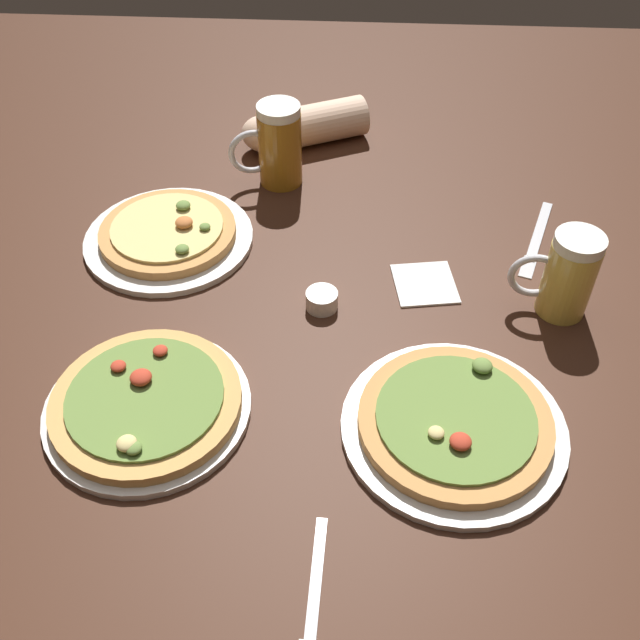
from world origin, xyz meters
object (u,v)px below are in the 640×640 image
(pizza_plate_far, at_px, (169,235))
(pizza_plate_side, at_px, (455,424))
(beer_mug_amber, at_px, (278,145))
(diner_arm, at_px, (301,127))
(fork_spare, at_px, (314,597))
(napkin_folded, at_px, (425,283))
(knife_right, at_px, (537,238))
(ramekin_sauce, at_px, (323,300))
(beer_mug_dark, at_px, (567,275))
(pizza_plate_near, at_px, (147,404))

(pizza_plate_far, height_order, pizza_plate_side, same)
(beer_mug_amber, distance_m, diner_arm, 0.15)
(diner_arm, bearing_deg, fork_spare, -84.76)
(pizza_plate_far, bearing_deg, napkin_folded, -11.23)
(beer_mug_amber, bearing_deg, knife_right, -18.16)
(napkin_folded, bearing_deg, ramekin_sauce, -159.29)
(fork_spare, bearing_deg, napkin_folded, 74.70)
(napkin_folded, bearing_deg, beer_mug_dark, -12.31)
(beer_mug_dark, bearing_deg, ramekin_sauce, -177.35)
(knife_right, relative_size, diner_arm, 0.85)
(beer_mug_dark, relative_size, napkin_folded, 1.41)
(knife_right, height_order, diner_arm, diner_arm)
(knife_right, xyz_separation_m, fork_spare, (-0.37, -0.70, -0.00))
(pizza_plate_side, height_order, napkin_folded, pizza_plate_side)
(beer_mug_amber, xyz_separation_m, napkin_folded, (0.28, -0.30, -0.08))
(pizza_plate_near, bearing_deg, ramekin_sauce, 44.10)
(pizza_plate_far, distance_m, diner_arm, 0.41)
(pizza_plate_far, relative_size, ramekin_sauce, 5.74)
(knife_right, bearing_deg, pizza_plate_far, -176.21)
(pizza_plate_far, xyz_separation_m, fork_spare, (0.31, -0.66, -0.01))
(beer_mug_amber, bearing_deg, ramekin_sauce, -73.39)
(fork_spare, distance_m, diner_arm, 1.01)
(knife_right, bearing_deg, beer_mug_amber, 161.84)
(beer_mug_dark, distance_m, napkin_folded, 0.23)
(beer_mug_amber, bearing_deg, beer_mug_dark, -34.78)
(beer_mug_dark, relative_size, ramekin_sauce, 2.83)
(pizza_plate_far, height_order, napkin_folded, pizza_plate_far)
(knife_right, bearing_deg, diner_arm, 146.47)
(ramekin_sauce, relative_size, napkin_folded, 0.50)
(napkin_folded, bearing_deg, knife_right, 32.84)
(ramekin_sauce, bearing_deg, knife_right, 27.71)
(beer_mug_amber, relative_size, napkin_folded, 1.55)
(pizza_plate_side, bearing_deg, fork_spare, -125.38)
(beer_mug_dark, xyz_separation_m, fork_spare, (-0.37, -0.52, -0.07))
(pizza_plate_near, relative_size, pizza_plate_side, 0.94)
(beer_mug_dark, height_order, napkin_folded, beer_mug_dark)
(pizza_plate_side, height_order, ramekin_sauce, pizza_plate_side)
(pizza_plate_near, relative_size, beer_mug_amber, 1.80)
(pizza_plate_far, distance_m, ramekin_sauce, 0.33)
(beer_mug_dark, height_order, ramekin_sauce, beer_mug_dark)
(knife_right, relative_size, fork_spare, 1.15)
(pizza_plate_far, xyz_separation_m, diner_arm, (0.22, 0.35, 0.03))
(pizza_plate_near, xyz_separation_m, pizza_plate_far, (-0.05, 0.39, -0.00))
(beer_mug_amber, distance_m, napkin_folded, 0.42)
(pizza_plate_far, bearing_deg, pizza_plate_near, -82.85)
(beer_mug_dark, relative_size, beer_mug_amber, 0.91)
(ramekin_sauce, xyz_separation_m, napkin_folded, (0.17, 0.07, -0.01))
(pizza_plate_far, bearing_deg, fork_spare, -64.86)
(fork_spare, bearing_deg, diner_arm, 95.24)
(beer_mug_amber, xyz_separation_m, ramekin_sauce, (0.11, -0.36, -0.07))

